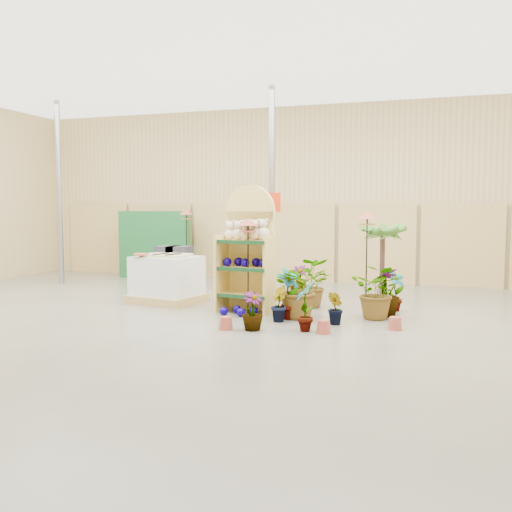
{
  "coord_description": "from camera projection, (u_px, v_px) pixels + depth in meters",
  "views": [
    {
      "loc": [
        3.58,
        -8.44,
        1.88
      ],
      "look_at": [
        0.3,
        1.5,
        1.0
      ],
      "focal_mm": 40.0,
      "sensor_mm": 36.0,
      "label": 1
    }
  ],
  "objects": [
    {
      "name": "offer_sign",
      "position": [
        269.0,
        223.0,
        11.92
      ],
      "size": [
        0.5,
        0.08,
        2.2
      ],
      "color": "gray",
      "rests_on": "ground"
    },
    {
      "name": "potted_plant_11",
      "position": [
        299.0,
        283.0,
        11.69
      ],
      "size": [
        0.43,
        0.43,
        0.71
      ],
      "primitive_type": "imported",
      "rotation": [
        0.0,
        0.0,
        6.2
      ],
      "color": "#437E26",
      "rests_on": "ground"
    },
    {
      "name": "gazing_balls_floor",
      "position": [
        239.0,
        311.0,
        10.03
      ],
      "size": [
        0.63,
        0.39,
        0.15
      ],
      "color": "#09006B",
      "rests_on": "ground"
    },
    {
      "name": "potted_plant_2",
      "position": [
        300.0,
        288.0,
        9.74
      ],
      "size": [
        1.24,
        1.21,
        1.04
      ],
      "primitive_type": "imported",
      "rotation": [
        0.0,
        0.0,
        0.64
      ],
      "color": "#437E26",
      "rests_on": "ground"
    },
    {
      "name": "pallet_stack",
      "position": [
        167.0,
        279.0,
        11.34
      ],
      "size": [
        1.49,
        1.32,
        0.97
      ],
      "rotation": [
        0.0,
        0.0,
        -0.19
      ],
      "color": "tan",
      "rests_on": "ground"
    },
    {
      "name": "gazing_balls_shelf",
      "position": [
        246.0,
        262.0,
        10.29
      ],
      "size": [
        0.85,
        0.29,
        0.16
      ],
      "color": "#09006B",
      "rests_on": "display_shelf"
    },
    {
      "name": "potted_plant_7",
      "position": [
        252.0,
        311.0,
        8.77
      ],
      "size": [
        0.46,
        0.46,
        0.59
      ],
      "primitive_type": "imported",
      "rotation": [
        0.0,
        0.0,
        0.96
      ],
      "color": "#437E26",
      "rests_on": "ground"
    },
    {
      "name": "potted_plant_3",
      "position": [
        386.0,
        292.0,
        9.93
      ],
      "size": [
        0.66,
        0.66,
        0.84
      ],
      "primitive_type": "imported",
      "rotation": [
        0.0,
        0.0,
        4.1
      ],
      "color": "#437E26",
      "rests_on": "ground"
    },
    {
      "name": "potted_plant_8",
      "position": [
        305.0,
        306.0,
        8.71
      ],
      "size": [
        0.37,
        0.46,
        0.77
      ],
      "primitive_type": "imported",
      "rotation": [
        0.0,
        0.0,
        4.97
      ],
      "color": "#437E26",
      "rests_on": "ground"
    },
    {
      "name": "potted_plant_10",
      "position": [
        378.0,
        292.0,
        9.65
      ],
      "size": [
        1.01,
        0.94,
        0.94
      ],
      "primitive_type": "imported",
      "rotation": [
        0.0,
        0.0,
        6.0
      ],
      "color": "#437E26",
      "rests_on": "ground"
    },
    {
      "name": "display_shelf",
      "position": [
        248.0,
        254.0,
        10.41
      ],
      "size": [
        1.03,
        0.71,
        2.31
      ],
      "rotation": [
        0.0,
        0.0,
        -0.11
      ],
      "color": "#D7B75C",
      "rests_on": "ground"
    },
    {
      "name": "potted_plant_6",
      "position": [
        309.0,
        284.0,
        10.84
      ],
      "size": [
        1.02,
        1.04,
        0.87
      ],
      "primitive_type": "imported",
      "rotation": [
        0.0,
        0.0,
        2.24
      ],
      "color": "#437E26",
      "rests_on": "ground"
    },
    {
      "name": "room",
      "position": [
        229.0,
        189.0,
        9.94
      ],
      "size": [
        15.2,
        12.1,
        4.7
      ],
      "color": "#5D5C50",
      "rests_on": "ground"
    },
    {
      "name": "potted_plant_4",
      "position": [
        395.0,
        290.0,
        10.39
      ],
      "size": [
        0.48,
        0.48,
        0.77
      ],
      "primitive_type": "imported",
      "rotation": [
        0.0,
        0.0,
        0.78
      ],
      "color": "#437E26",
      "rests_on": "ground"
    },
    {
      "name": "bird_table_right",
      "position": [
        367.0,
        218.0,
        10.2
      ],
      "size": [
        0.34,
        0.34,
        1.83
      ],
      "color": "black",
      "rests_on": "ground"
    },
    {
      "name": "potted_plant_9",
      "position": [
        336.0,
        308.0,
        9.17
      ],
      "size": [
        0.36,
        0.39,
        0.55
      ],
      "primitive_type": "imported",
      "rotation": [
        0.0,
        0.0,
        5.24
      ],
      "color": "#437E26",
      "rests_on": "ground"
    },
    {
      "name": "bird_table_back",
      "position": [
        186.0,
        214.0,
        13.89
      ],
      "size": [
        0.34,
        0.34,
        1.86
      ],
      "color": "black",
      "rests_on": "ground"
    },
    {
      "name": "potted_plant_0",
      "position": [
        288.0,
        294.0,
        9.61
      ],
      "size": [
        0.52,
        0.56,
        0.89
      ],
      "primitive_type": "imported",
      "rotation": [
        0.0,
        0.0,
        0.97
      ],
      "color": "#437E26",
      "rests_on": "ground"
    },
    {
      "name": "potted_plant_5",
      "position": [
        301.0,
        293.0,
        10.82
      ],
      "size": [
        0.29,
        0.24,
        0.53
      ],
      "primitive_type": "imported",
      "rotation": [
        0.0,
        0.0,
        3.13
      ],
      "color": "#437E26",
      "rests_on": "ground"
    },
    {
      "name": "charcoal_planters",
      "position": [
        174.0,
        267.0,
        13.28
      ],
      "size": [
        0.8,
        0.5,
        1.0
      ],
      "color": "#232329",
      "rests_on": "ground"
    },
    {
      "name": "potted_plant_1",
      "position": [
        278.0,
        304.0,
        9.46
      ],
      "size": [
        0.37,
        0.4,
        0.57
      ],
      "primitive_type": "imported",
      "rotation": [
        0.0,
        0.0,
        2.06
      ],
      "color": "#437E26",
      "rests_on": "ground"
    },
    {
      "name": "trellis_stock",
      "position": [
        154.0,
        245.0,
        15.29
      ],
      "size": [
        2.0,
        0.3,
        1.8
      ],
      "primitive_type": "cube",
      "color": "#175A28",
      "rests_on": "ground"
    },
    {
      "name": "bird_table_front",
      "position": [
        248.0,
        225.0,
        10.09
      ],
      "size": [
        0.34,
        0.34,
        1.71
      ],
      "color": "black",
      "rests_on": "ground"
    },
    {
      "name": "teddy_bears",
      "position": [
        248.0,
        232.0,
        10.26
      ],
      "size": [
        0.86,
        0.24,
        0.38
      ],
      "color": "beige",
      "rests_on": "display_shelf"
    },
    {
      "name": "palm",
      "position": [
        383.0,
        231.0,
        11.32
      ],
      "size": [
        0.7,
        0.7,
        1.68
      ],
      "color": "#3F291E",
      "rests_on": "ground"
    }
  ]
}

